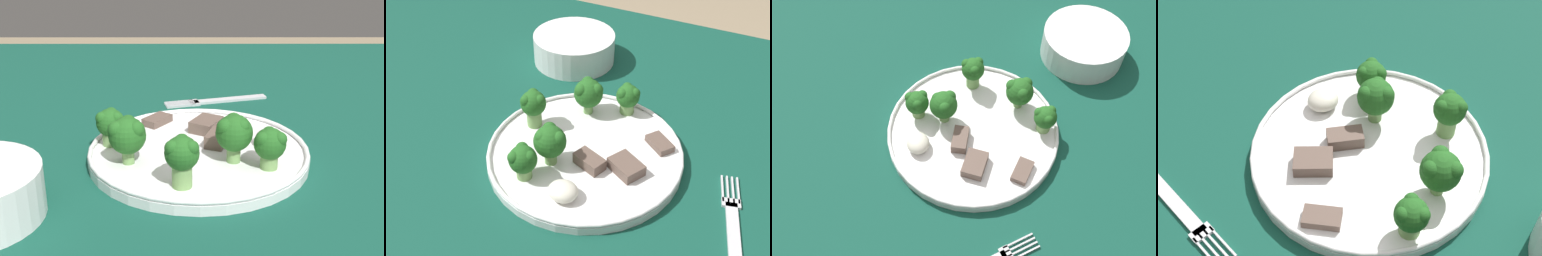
{
  "view_description": "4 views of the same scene",
  "coord_description": "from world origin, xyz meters",
  "views": [
    {
      "loc": [
        -0.57,
        0.06,
        1.03
      ],
      "look_at": [
        0.06,
        0.06,
        0.77
      ],
      "focal_mm": 50.0,
      "sensor_mm": 36.0,
      "label": 1
    },
    {
      "loc": [
        0.26,
        -0.38,
        1.18
      ],
      "look_at": [
        0.04,
        0.04,
        0.8
      ],
      "focal_mm": 42.0,
      "sensor_mm": 36.0,
      "label": 2
    },
    {
      "loc": [
        0.45,
        -0.04,
        1.35
      ],
      "look_at": [
        0.06,
        0.03,
        0.78
      ],
      "focal_mm": 42.0,
      "sensor_mm": 36.0,
      "label": 3
    },
    {
      "loc": [
        0.26,
        0.39,
        1.23
      ],
      "look_at": [
        0.06,
        0.02,
        0.77
      ],
      "focal_mm": 50.0,
      "sensor_mm": 36.0,
      "label": 4
    }
  ],
  "objects": [
    {
      "name": "broccoli_floret_front_left",
      "position": [
        -0.05,
        0.07,
        0.79
      ],
      "size": [
        0.04,
        0.04,
        0.06
      ],
      "color": "#709E56",
      "rests_on": "dinner_plate"
    },
    {
      "name": "broccoli_floret_back_left",
      "position": [
        0.02,
        0.01,
        0.79
      ],
      "size": [
        0.05,
        0.04,
        0.06
      ],
      "color": "#709E56",
      "rests_on": "dinner_plate"
    },
    {
      "name": "meat_slice_rear_slice",
      "position": [
        0.14,
        0.11,
        0.75
      ],
      "size": [
        0.05,
        0.04,
        0.01
      ],
      "color": "brown",
      "rests_on": "dinner_plate"
    },
    {
      "name": "table",
      "position": [
        0.0,
        0.0,
        0.65
      ],
      "size": [
        1.36,
        1.08,
        0.74
      ],
      "color": "#114738",
      "rests_on": "ground_plane"
    },
    {
      "name": "fork",
      "position": [
        0.27,
        0.02,
        0.74
      ],
      "size": [
        0.06,
        0.17,
        0.0
      ],
      "color": "silver",
      "rests_on": "table"
    },
    {
      "name": "broccoli_floret_center_left",
      "position": [
        0.07,
        0.16,
        0.78
      ],
      "size": [
        0.04,
        0.04,
        0.05
      ],
      "color": "#709E56",
      "rests_on": "dinner_plate"
    },
    {
      "name": "meat_slice_front_slice",
      "position": [
        0.12,
        0.04,
        0.76
      ],
      "size": [
        0.05,
        0.05,
        0.02
      ],
      "color": "brown",
      "rests_on": "dinner_plate"
    },
    {
      "name": "sauce_dollop",
      "position": [
        0.06,
        -0.04,
        0.76
      ],
      "size": [
        0.04,
        0.04,
        0.02
      ],
      "color": "silver",
      "rests_on": "dinner_plate"
    },
    {
      "name": "broccoli_floret_center_back",
      "position": [
        -0.0,
        -0.03,
        0.78
      ],
      "size": [
        0.04,
        0.04,
        0.05
      ],
      "color": "#709E56",
      "rests_on": "dinner_plate"
    },
    {
      "name": "meat_slice_middle_slice",
      "position": [
        0.07,
        0.02,
        0.76
      ],
      "size": [
        0.05,
        0.04,
        0.02
      ],
      "color": "brown",
      "rests_on": "dinner_plate"
    },
    {
      "name": "dinner_plate",
      "position": [
        0.05,
        0.05,
        0.74
      ],
      "size": [
        0.28,
        0.28,
        0.02
      ],
      "color": "white",
      "rests_on": "table"
    },
    {
      "name": "broccoli_floret_near_rim_left",
      "position": [
        0.01,
        0.13,
        0.78
      ],
      "size": [
        0.05,
        0.05,
        0.06
      ],
      "color": "#709E56",
      "rests_on": "dinner_plate"
    }
  ]
}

